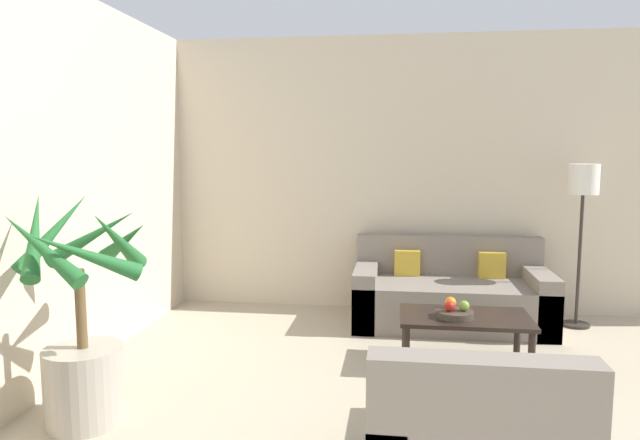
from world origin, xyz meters
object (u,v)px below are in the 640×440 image
(sofa_loveseat, at_px, (450,296))
(coffee_table, at_px, (465,322))
(orange_fruit, at_px, (451,302))
(ottoman, at_px, (461,399))
(floor_lamp, at_px, (583,194))
(potted_palm, at_px, (83,340))
(fruit_bowl, at_px, (455,314))
(apple_green, at_px, (464,306))
(apple_red, at_px, (450,306))

(sofa_loveseat, bearing_deg, coffee_table, -89.33)
(orange_fruit, distance_m, ottoman, 1.04)
(floor_lamp, bearing_deg, orange_fruit, -137.46)
(floor_lamp, bearing_deg, ottoman, -120.55)
(potted_palm, height_order, coffee_table, potted_palm)
(sofa_loveseat, height_order, fruit_bowl, sofa_loveseat)
(apple_green, distance_m, ottoman, 0.98)
(sofa_loveseat, height_order, apple_green, sofa_loveseat)
(coffee_table, height_order, orange_fruit, orange_fruit)
(coffee_table, height_order, apple_green, apple_green)
(potted_palm, relative_size, apple_green, 18.14)
(potted_palm, xyz_separation_m, orange_fruit, (2.19, 1.20, -0.02))
(fruit_bowl, distance_m, apple_red, 0.08)
(floor_lamp, height_order, apple_red, floor_lamp)
(floor_lamp, height_order, fruit_bowl, floor_lamp)
(sofa_loveseat, height_order, coffee_table, sofa_loveseat)
(coffee_table, height_order, ottoman, coffee_table)
(sofa_loveseat, distance_m, ottoman, 2.04)
(potted_palm, relative_size, sofa_loveseat, 0.79)
(fruit_bowl, height_order, ottoman, fruit_bowl)
(sofa_loveseat, xyz_separation_m, coffee_table, (0.01, -1.03, 0.07))
(potted_palm, distance_m, ottoman, 2.20)
(floor_lamp, relative_size, apple_green, 19.54)
(coffee_table, distance_m, fruit_bowl, 0.13)
(fruit_bowl, bearing_deg, potted_palm, -152.87)
(potted_palm, bearing_deg, apple_red, 27.04)
(orange_fruit, xyz_separation_m, ottoman, (-0.02, -0.99, -0.30))
(floor_lamp, relative_size, apple_red, 19.42)
(orange_fruit, relative_size, ottoman, 0.16)
(coffee_table, bearing_deg, apple_red, -141.50)
(ottoman, bearing_deg, apple_red, 89.45)
(potted_palm, xyz_separation_m, apple_red, (2.18, 1.11, -0.02))
(floor_lamp, distance_m, apple_green, 1.81)
(fruit_bowl, xyz_separation_m, apple_red, (-0.04, -0.02, 0.06))
(coffee_table, distance_m, ottoman, 1.02)
(potted_palm, height_order, sofa_loveseat, potted_palm)
(ottoman, bearing_deg, sofa_loveseat, 86.71)
(potted_palm, bearing_deg, apple_green, 26.54)
(sofa_loveseat, height_order, floor_lamp, floor_lamp)
(floor_lamp, bearing_deg, fruit_bowl, -135.22)
(apple_red, bearing_deg, ottoman, -90.55)
(floor_lamp, xyz_separation_m, coffee_table, (-1.12, -1.13, -0.88))
(orange_fruit, bearing_deg, fruit_bowl, -69.45)
(potted_palm, height_order, floor_lamp, floor_lamp)
(coffee_table, relative_size, ottoman, 1.82)
(coffee_table, xyz_separation_m, apple_red, (-0.12, -0.10, 0.14))
(potted_palm, relative_size, apple_red, 18.03)
(apple_red, height_order, apple_green, same)
(apple_red, bearing_deg, floor_lamp, 44.43)
(fruit_bowl, height_order, apple_red, apple_red)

